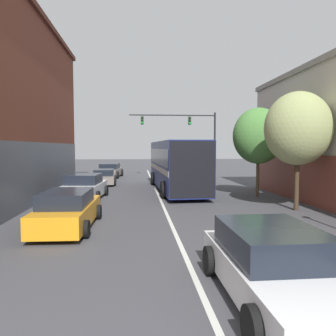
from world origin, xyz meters
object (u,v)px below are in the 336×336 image
parked_car_left_far (68,210)px  bus (176,163)px  parked_car_left_near (85,187)px  parked_car_left_mid (104,177)px  traffic_signal_gantry (189,130)px  street_tree_near (298,129)px  parked_car_left_distant (110,171)px  hatchback_foreground (275,266)px  street_tree_far (258,136)px

parked_car_left_far → bus: bearing=-25.5°
bus → parked_car_left_near: 6.56m
parked_car_left_mid → traffic_signal_gantry: bearing=-57.0°
parked_car_left_mid → street_tree_near: 15.73m
parked_car_left_distant → traffic_signal_gantry: traffic_signal_gantry is taller
bus → parked_car_left_far: size_ratio=2.39×
parked_car_left_near → parked_car_left_distant: parked_car_left_near is taller
bus → traffic_signal_gantry: 10.39m
parked_car_left_distant → bus: bearing=-147.2°
parked_car_left_far → parked_car_left_distant: size_ratio=0.97×
parked_car_left_near → parked_car_left_distant: (0.33, 13.45, -0.02)m
parked_car_left_mid → parked_car_left_far: parked_car_left_far is taller
traffic_signal_gantry → hatchback_foreground: bearing=-95.4°
parked_car_left_near → traffic_signal_gantry: 15.73m
parked_car_left_near → street_tree_far: (10.03, -0.26, 2.92)m
hatchback_foreground → parked_car_left_near: parked_car_left_near is taller
hatchback_foreground → street_tree_far: size_ratio=0.87×
bus → parked_car_left_distant: bus is taller
street_tree_far → bus: bearing=142.0°
parked_car_left_mid → street_tree_far: street_tree_far is taller
street_tree_far → street_tree_near: bearing=-85.6°
hatchback_foreground → parked_car_left_mid: bearing=14.3°
bus → hatchback_foreground: (0.00, -16.12, -1.21)m
parked_car_left_near → street_tree_near: street_tree_near is taller
hatchback_foreground → street_tree_near: street_tree_near is taller
parked_car_left_distant → street_tree_near: 20.67m
parked_car_left_distant → traffic_signal_gantry: size_ratio=0.56×
street_tree_near → street_tree_far: size_ratio=1.05×
parked_car_left_far → street_tree_near: size_ratio=0.84×
parked_car_left_distant → street_tree_near: (10.01, -17.81, 3.13)m
traffic_signal_gantry → street_tree_far: size_ratio=1.62×
bus → parked_car_left_near: (-5.60, -3.21, -1.19)m
traffic_signal_gantry → parked_car_left_distant: bearing=176.0°
hatchback_foreground → parked_car_left_near: (-5.60, 12.92, 0.02)m
bus → parked_car_left_far: (-5.13, -10.04, -1.21)m
bus → parked_car_left_mid: bus is taller
hatchback_foreground → street_tree_far: (4.43, 12.66, 2.94)m
traffic_signal_gantry → street_tree_far: traffic_signal_gantry is taller
hatchback_foreground → street_tree_far: street_tree_far is taller
parked_car_left_distant → street_tree_far: 17.05m
traffic_signal_gantry → street_tree_near: traffic_signal_gantry is taller
bus → parked_car_left_near: bus is taller
street_tree_far → parked_car_left_near: bearing=178.5°
parked_car_left_near → street_tree_near: 11.65m
parked_car_left_mid → street_tree_near: size_ratio=0.77×
parked_car_left_near → hatchback_foreground: bearing=-151.6°
parked_car_left_mid → street_tree_far: size_ratio=0.80×
parked_car_left_near → street_tree_far: street_tree_far is taller
bus → parked_car_left_far: bus is taller
traffic_signal_gantry → parked_car_left_near: bearing=-122.0°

